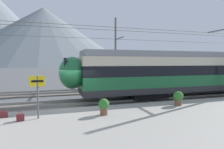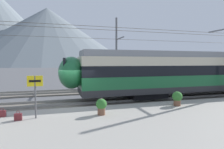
# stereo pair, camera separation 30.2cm
# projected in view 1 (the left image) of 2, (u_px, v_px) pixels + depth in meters

# --- Properties ---
(ground_plane) EXTENTS (400.00, 400.00, 0.00)m
(ground_plane) POSITION_uv_depth(u_px,v_px,m) (76.00, 108.00, 12.31)
(ground_plane) COLOR #565659
(platform_slab) EXTENTS (120.00, 7.20, 0.34)m
(platform_slab) POSITION_uv_depth(u_px,v_px,m) (89.00, 131.00, 7.73)
(platform_slab) COLOR #A39E93
(platform_slab) RESTS_ON ground
(track_near) EXTENTS (120.00, 3.00, 0.28)m
(track_near) POSITION_uv_depth(u_px,v_px,m) (74.00, 104.00, 13.32)
(track_near) COLOR #6B6359
(track_near) RESTS_ON ground
(track_far) EXTENTS (120.00, 3.00, 0.28)m
(track_far) POSITION_uv_depth(u_px,v_px,m) (68.00, 92.00, 18.42)
(track_far) COLOR #6B6359
(track_far) RESTS_ON ground
(train_near_platform) EXTENTS (28.42, 2.92, 4.27)m
(train_near_platform) POSITION_uv_depth(u_px,v_px,m) (223.00, 71.00, 17.11)
(train_near_platform) COLOR #2D2D30
(train_near_platform) RESTS_ON track_near
(catenary_mast_far_side) EXTENTS (43.19, 2.67, 8.15)m
(catenary_mast_far_side) POSITION_uv_depth(u_px,v_px,m) (116.00, 52.00, 21.91)
(catenary_mast_far_side) COLOR slate
(catenary_mast_far_side) RESTS_ON ground
(platform_sign) EXTENTS (0.70, 0.08, 2.03)m
(platform_sign) POSITION_uv_depth(u_px,v_px,m) (38.00, 87.00, 8.83)
(platform_sign) COLOR #59595B
(platform_sign) RESTS_ON platform_slab
(handbag_beside_passenger) EXTENTS (0.32, 0.18, 0.44)m
(handbag_beside_passenger) POSITION_uv_depth(u_px,v_px,m) (4.00, 114.00, 9.11)
(handbag_beside_passenger) COLOR maroon
(handbag_beside_passenger) RESTS_ON platform_slab
(handbag_near_sign) EXTENTS (0.32, 0.18, 0.44)m
(handbag_near_sign) POSITION_uv_depth(u_px,v_px,m) (21.00, 117.00, 8.57)
(handbag_near_sign) COLOR maroon
(handbag_near_sign) RESTS_ON platform_slab
(potted_plant_platform_edge) EXTENTS (0.55, 0.55, 0.83)m
(potted_plant_platform_edge) POSITION_uv_depth(u_px,v_px,m) (104.00, 105.00, 9.53)
(potted_plant_platform_edge) COLOR brown
(potted_plant_platform_edge) RESTS_ON platform_slab
(potted_plant_by_shelter) EXTENTS (0.61, 0.61, 0.88)m
(potted_plant_by_shelter) POSITION_uv_depth(u_px,v_px,m) (178.00, 97.00, 11.63)
(potted_plant_by_shelter) COLOR brown
(potted_plant_by_shelter) RESTS_ON platform_slab
(mountain_central_peak) EXTENTS (158.55, 158.55, 53.60)m
(mountain_central_peak) POSITION_uv_depth(u_px,v_px,m) (44.00, 37.00, 175.60)
(mountain_central_peak) COLOR slate
(mountain_central_peak) RESTS_ON ground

